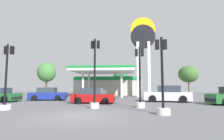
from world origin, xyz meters
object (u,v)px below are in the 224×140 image
object	(u,v)px
car_2	(93,96)
traffic_signal_1	(140,86)
station_pole_sign	(143,46)
tree_2	(188,74)
tree_0	(47,72)
traffic_signal_3	(6,89)
car_0	(168,94)
tree_1	(121,76)
traffic_signal_0	(163,89)
car_3	(48,94)
car_4	(0,95)
traffic_signal_2	(95,83)

from	to	relation	value
car_2	traffic_signal_1	bearing A→B (deg)	-37.64
station_pole_sign	car_2	world-z (taller)	station_pole_sign
car_2	tree_2	world-z (taller)	tree_2
traffic_signal_1	tree_0	world-z (taller)	tree_0
car_2	traffic_signal_3	distance (m)	7.18
car_0	car_2	world-z (taller)	car_0
traffic_signal_3	tree_1	size ratio (longest dim) A/B	0.83
car_2	tree_0	world-z (taller)	tree_0
traffic_signal_0	traffic_signal_1	bearing A→B (deg)	108.12
tree_0	car_3	bearing A→B (deg)	-64.13
car_3	traffic_signal_3	world-z (taller)	traffic_signal_3
car_3	tree_1	xyz separation A→B (m)	(7.70, 17.96, 3.06)
traffic_signal_1	tree_2	world-z (taller)	tree_2
car_0	traffic_signal_1	size ratio (longest dim) A/B	1.09
traffic_signal_3	car_4	bearing A→B (deg)	129.21
station_pole_sign	tree_2	bearing A→B (deg)	45.57
tree_1	tree_2	distance (m)	13.89
station_pole_sign	traffic_signal_0	distance (m)	18.26
tree_2	car_4	bearing A→B (deg)	-141.93
car_3	traffic_signal_1	size ratio (longest dim) A/B	0.95
car_3	traffic_signal_0	size ratio (longest dim) A/B	0.98
traffic_signal_0	car_4	bearing A→B (deg)	154.32
traffic_signal_3	tree_0	bearing A→B (deg)	109.62
tree_0	car_4	bearing A→B (deg)	-78.08
traffic_signal_0	traffic_signal_2	world-z (taller)	traffic_signal_2
car_3	traffic_signal_3	distance (m)	8.36
car_3	traffic_signal_1	bearing A→B (deg)	-32.74
car_2	tree_2	xyz separation A→B (m)	(15.75, 21.08, 3.48)
car_3	car_4	bearing A→B (deg)	-151.07
car_4	tree_1	xyz separation A→B (m)	(11.81, 20.23, 3.07)
traffic_signal_0	car_3	bearing A→B (deg)	139.01
traffic_signal_1	tree_2	bearing A→B (deg)	64.28
traffic_signal_0	tree_2	distance (m)	29.48
car_4	tree_1	bearing A→B (deg)	59.72
car_2	traffic_signal_2	distance (m)	4.01
car_2	traffic_signal_3	size ratio (longest dim) A/B	0.89
traffic_signal_2	traffic_signal_3	distance (m)	5.99
car_2	traffic_signal_1	size ratio (longest dim) A/B	0.88
traffic_signal_2	traffic_signal_3	size ratio (longest dim) A/B	1.14
car_2	traffic_signal_0	world-z (taller)	traffic_signal_0
tree_0	tree_2	size ratio (longest dim) A/B	1.14
traffic_signal_3	tree_0	distance (m)	26.78
car_4	tree_1	distance (m)	23.62
traffic_signal_1	traffic_signal_3	distance (m)	9.31
tree_0	car_0	bearing A→B (deg)	-39.79
traffic_signal_2	traffic_signal_1	bearing A→B (deg)	10.27
traffic_signal_2	tree_2	distance (m)	29.07
traffic_signal_0	tree_2	size ratio (longest dim) A/B	0.74
car_4	traffic_signal_2	size ratio (longest dim) A/B	0.82
traffic_signal_0	car_0	bearing A→B (deg)	75.80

